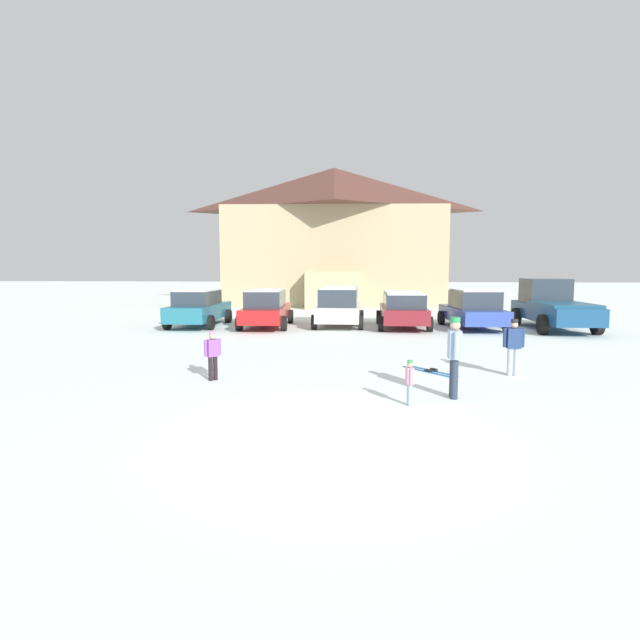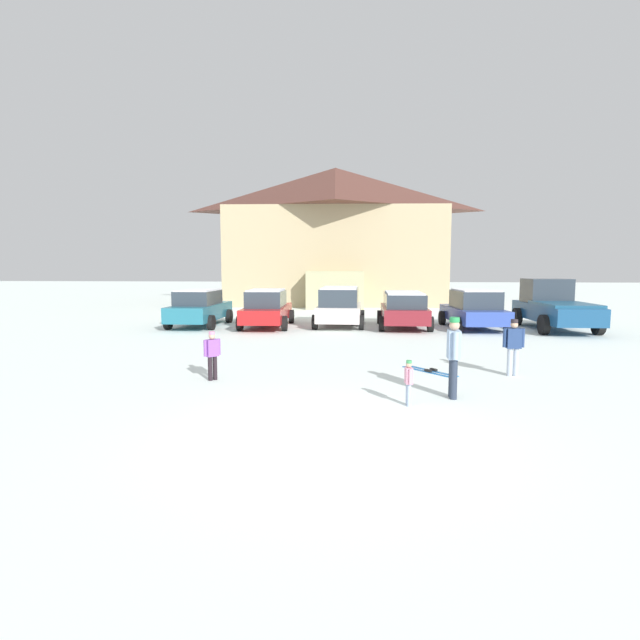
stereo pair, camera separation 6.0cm
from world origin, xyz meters
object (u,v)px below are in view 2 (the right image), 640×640
object	(u,v)px
parked_white_suv	(340,305)
skier_teen_in_navy_coat	(513,344)
parked_teal_hatchback	(200,308)
skier_adult_in_blue_parka	(454,353)
ski_lodge	(335,235)
parked_red_sedan	(267,308)
skier_child_in_pink_snowsuit	(409,380)
parked_blue_hatchback	(474,309)
pair_of_skis	(430,371)
parked_maroon_van	(404,308)
skier_child_in_purple_jacket	(212,353)
pickup_truck	(553,306)

from	to	relation	value
parked_white_suv	skier_teen_in_navy_coat	size ratio (longest dim) A/B	2.92
parked_teal_hatchback	skier_adult_in_blue_parka	size ratio (longest dim) A/B	2.73
ski_lodge	parked_red_sedan	bearing A→B (deg)	-98.39
parked_white_suv	skier_child_in_pink_snowsuit	xyz separation A→B (m)	(1.89, -12.77, -0.44)
ski_lodge	parked_blue_hatchback	bearing A→B (deg)	-65.58
ski_lodge	skier_adult_in_blue_parka	world-z (taller)	ski_lodge
parked_red_sedan	pair_of_skis	size ratio (longest dim) A/B	3.29
ski_lodge	parked_maroon_van	bearing A→B (deg)	-75.73
parked_maroon_van	parked_red_sedan	bearing A→B (deg)	-177.77
parked_red_sedan	skier_child_in_purple_jacket	world-z (taller)	parked_red_sedan
parked_maroon_van	skier_child_in_purple_jacket	bearing A→B (deg)	-116.66
parked_maroon_van	skier_child_in_pink_snowsuit	distance (m)	12.56
parked_teal_hatchback	skier_teen_in_navy_coat	size ratio (longest dim) A/B	3.24
parked_white_suv	ski_lodge	bearing A→B (deg)	93.81
pickup_truck	skier_child_in_pink_snowsuit	distance (m)	14.51
ski_lodge	skier_child_in_pink_snowsuit	xyz separation A→B (m)	(2.87, -27.49, -4.48)
skier_child_in_purple_jacket	pair_of_skis	xyz separation A→B (m)	(5.27, 1.37, -0.64)
skier_child_in_purple_jacket	skier_child_in_pink_snowsuit	xyz separation A→B (m)	(4.43, -1.83, -0.15)
parked_teal_hatchback	skier_child_in_purple_jacket	bearing A→B (deg)	-70.27
parked_white_suv	parked_maroon_van	bearing A→B (deg)	-5.10
parked_red_sedan	skier_teen_in_navy_coat	size ratio (longest dim) A/B	3.40
parked_white_suv	parked_blue_hatchback	world-z (taller)	parked_white_suv
ski_lodge	parked_blue_hatchback	distance (m)	17.01
parked_red_sedan	skier_child_in_pink_snowsuit	size ratio (longest dim) A/B	5.35
skier_adult_in_blue_parka	skier_child_in_pink_snowsuit	bearing A→B (deg)	-145.79
skier_teen_in_navy_coat	skier_adult_in_blue_parka	size ratio (longest dim) A/B	0.84
parked_maroon_van	skier_teen_in_navy_coat	bearing A→B (deg)	-79.00
skier_child_in_pink_snowsuit	skier_adult_in_blue_parka	bearing A→B (deg)	34.21
skier_child_in_purple_jacket	pair_of_skis	world-z (taller)	skier_child_in_purple_jacket
parked_maroon_van	pair_of_skis	distance (m)	9.35
skier_teen_in_navy_coat	pair_of_skis	xyz separation A→B (m)	(-1.97, 0.31, -0.77)
parked_teal_hatchback	pair_of_skis	size ratio (longest dim) A/B	3.14
parked_teal_hatchback	parked_maroon_van	size ratio (longest dim) A/B	1.02
skier_adult_in_blue_parka	pair_of_skis	world-z (taller)	skier_adult_in_blue_parka
parked_maroon_van	parked_blue_hatchback	size ratio (longest dim) A/B	0.96
ski_lodge	skier_child_in_purple_jacket	size ratio (longest dim) A/B	13.69
parked_maroon_van	skier_child_in_purple_jacket	size ratio (longest dim) A/B	3.83
parked_maroon_van	pickup_truck	bearing A→B (deg)	0.14
pickup_truck	skier_teen_in_navy_coat	world-z (taller)	pickup_truck
parked_teal_hatchback	skier_adult_in_blue_parka	xyz separation A→B (m)	(9.17, -11.72, 0.10)
parked_red_sedan	pickup_truck	bearing A→B (deg)	1.16
skier_adult_in_blue_parka	pair_of_skis	distance (m)	2.72
skier_adult_in_blue_parka	ski_lodge	bearing A→B (deg)	98.12
parked_white_suv	skier_adult_in_blue_parka	xyz separation A→B (m)	(2.85, -12.12, -0.00)
parked_red_sedan	parked_white_suv	size ratio (longest dim) A/B	1.16
parked_white_suv	pair_of_skis	size ratio (longest dim) A/B	2.83
parked_red_sedan	parked_teal_hatchback	bearing A→B (deg)	178.26
parked_teal_hatchback	parked_red_sedan	size ratio (longest dim) A/B	0.95
parked_red_sedan	skier_teen_in_navy_coat	xyz separation A→B (m)	(7.92, -9.39, -0.05)
parked_teal_hatchback	skier_adult_in_blue_parka	bearing A→B (deg)	-51.96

